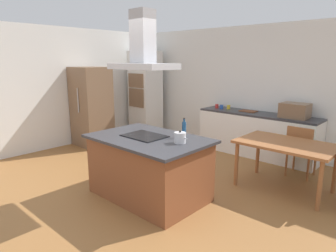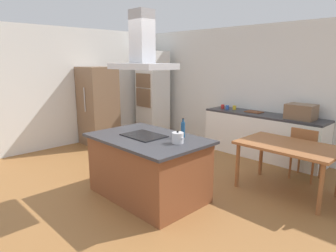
# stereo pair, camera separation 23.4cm
# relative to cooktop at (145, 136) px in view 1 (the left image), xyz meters

# --- Properties ---
(ground) EXTENTS (16.00, 16.00, 0.00)m
(ground) POSITION_rel_cooktop_xyz_m (0.09, 1.50, -0.91)
(ground) COLOR #936033
(wall_back) EXTENTS (7.20, 0.10, 2.70)m
(wall_back) POSITION_rel_cooktop_xyz_m (0.09, 3.25, 0.44)
(wall_back) COLOR white
(wall_back) RESTS_ON ground
(wall_left) EXTENTS (0.10, 8.80, 2.70)m
(wall_left) POSITION_rel_cooktop_xyz_m (-3.36, 1.00, 0.44)
(wall_left) COLOR white
(wall_left) RESTS_ON ground
(kitchen_island) EXTENTS (1.70, 1.12, 0.90)m
(kitchen_island) POSITION_rel_cooktop_xyz_m (0.09, 0.00, -0.45)
(kitchen_island) COLOR brown
(kitchen_island) RESTS_ON ground
(cooktop) EXTENTS (0.60, 0.44, 0.01)m
(cooktop) POSITION_rel_cooktop_xyz_m (0.00, 0.00, 0.00)
(cooktop) COLOR black
(cooktop) RESTS_ON kitchen_island
(tea_kettle) EXTENTS (0.21, 0.16, 0.17)m
(tea_kettle) POSITION_rel_cooktop_xyz_m (0.60, 0.08, 0.07)
(tea_kettle) COLOR silver
(tea_kettle) RESTS_ON kitchen_island
(olive_oil_bottle) EXTENTS (0.06, 0.06, 0.28)m
(olive_oil_bottle) POSITION_rel_cooktop_xyz_m (0.45, 0.35, 0.11)
(olive_oil_bottle) COLOR navy
(olive_oil_bottle) RESTS_ON kitchen_island
(back_counter) EXTENTS (2.48, 0.62, 0.90)m
(back_counter) POSITION_rel_cooktop_xyz_m (0.33, 2.88, -0.46)
(back_counter) COLOR white
(back_counter) RESTS_ON ground
(countertop_microwave) EXTENTS (0.50, 0.38, 0.28)m
(countertop_microwave) POSITION_rel_cooktop_xyz_m (1.07, 2.88, 0.13)
(countertop_microwave) COLOR brown
(countertop_microwave) RESTS_ON back_counter
(coffee_mug_red) EXTENTS (0.08, 0.08, 0.09)m
(coffee_mug_red) POSITION_rel_cooktop_xyz_m (-0.66, 2.86, 0.04)
(coffee_mug_red) COLOR red
(coffee_mug_red) RESTS_ON back_counter
(coffee_mug_blue) EXTENTS (0.08, 0.08, 0.09)m
(coffee_mug_blue) POSITION_rel_cooktop_xyz_m (-0.53, 2.84, 0.04)
(coffee_mug_blue) COLOR #2D56B2
(coffee_mug_blue) RESTS_ON back_counter
(coffee_mug_yellow) EXTENTS (0.08, 0.08, 0.09)m
(coffee_mug_yellow) POSITION_rel_cooktop_xyz_m (-0.40, 2.93, 0.04)
(coffee_mug_yellow) COLOR gold
(coffee_mug_yellow) RESTS_ON back_counter
(cutting_board) EXTENTS (0.34, 0.24, 0.02)m
(cutting_board) POSITION_rel_cooktop_xyz_m (0.08, 2.93, 0.00)
(cutting_board) COLOR brown
(cutting_board) RESTS_ON back_counter
(wall_oven_stack) EXTENTS (0.70, 0.66, 2.20)m
(wall_oven_stack) POSITION_rel_cooktop_xyz_m (-2.81, 2.65, 0.20)
(wall_oven_stack) COLOR white
(wall_oven_stack) RESTS_ON ground
(refrigerator) EXTENTS (0.80, 0.73, 1.82)m
(refrigerator) POSITION_rel_cooktop_xyz_m (-2.89, 1.01, 0.00)
(refrigerator) COLOR brown
(refrigerator) RESTS_ON ground
(dining_table) EXTENTS (1.40, 0.90, 0.75)m
(dining_table) POSITION_rel_cooktop_xyz_m (1.44, 1.59, -0.24)
(dining_table) COLOR #995B33
(dining_table) RESTS_ON ground
(chair_facing_back_wall) EXTENTS (0.42, 0.42, 0.89)m
(chair_facing_back_wall) POSITION_rel_cooktop_xyz_m (1.44, 2.25, -0.40)
(chair_facing_back_wall) COLOR #33934C
(chair_facing_back_wall) RESTS_ON ground
(range_hood) EXTENTS (0.90, 0.55, 0.78)m
(range_hood) POSITION_rel_cooktop_xyz_m (0.00, 0.00, 1.20)
(range_hood) COLOR #ADADB2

